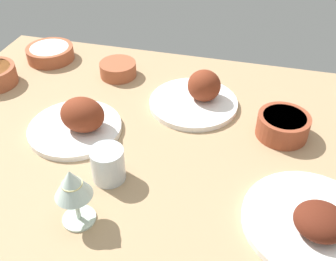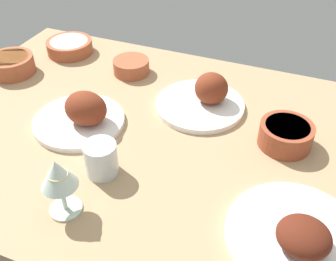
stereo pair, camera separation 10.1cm
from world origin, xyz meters
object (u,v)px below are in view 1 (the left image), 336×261
object	(u,v)px
bowl_pasta	(118,69)
wine_glass	(72,186)
plate_center_main	(198,96)
plate_far_side	(313,222)
water_tumbler	(108,164)
plate_near_viewer	(79,122)
bowl_cream	(50,53)
bowl_potatoes	(283,125)

from	to	relation	value
bowl_pasta	wine_glass	xyz separation A→B (cm)	(-12.19, 56.85, 7.40)
plate_center_main	bowl_pasta	xyz separation A→B (cm)	(27.97, -9.53, -0.43)
plate_far_side	water_tumbler	distance (cm)	45.28
plate_near_viewer	bowl_cream	bearing A→B (deg)	-52.42
bowl_cream	wine_glass	xyz separation A→B (cm)	(-38.53, 61.39, 7.43)
wine_glass	bowl_potatoes	bearing A→B (deg)	-135.64
bowl_potatoes	wine_glass	bearing A→B (deg)	44.36
plate_near_viewer	water_tumbler	world-z (taller)	plate_near_viewer
plate_far_side	bowl_potatoes	bearing A→B (deg)	-76.47
plate_near_viewer	plate_center_main	size ratio (longest dim) A/B	0.97
water_tumbler	plate_center_main	bearing A→B (deg)	-112.25
wine_glass	water_tumbler	size ratio (longest dim) A/B	1.70
plate_center_main	bowl_potatoes	world-z (taller)	plate_center_main
bowl_potatoes	water_tumbler	size ratio (longest dim) A/B	1.63
water_tumbler	bowl_pasta	bearing A→B (deg)	-72.44
bowl_pasta	wine_glass	world-z (taller)	wine_glass
plate_far_side	bowl_pasta	xyz separation A→B (cm)	(59.02, -47.08, 0.62)
plate_center_main	bowl_pasta	world-z (taller)	plate_center_main
bowl_potatoes	water_tumbler	distance (cm)	46.13
bowl_cream	water_tumbler	distance (cm)	63.01
wine_glass	plate_far_side	bearing A→B (deg)	-168.21
bowl_pasta	bowl_potatoes	bearing A→B (deg)	160.99
plate_far_side	plate_center_main	bearing A→B (deg)	-50.42
water_tumbler	plate_near_viewer	bearing A→B (deg)	-45.55
plate_near_viewer	bowl_pasta	xyz separation A→B (cm)	(0.19, -29.95, -0.82)
plate_near_viewer	wine_glass	xyz separation A→B (cm)	(-11.99, 26.91, 6.57)
plate_center_main	bowl_potatoes	distance (cm)	25.45
bowl_pasta	bowl_potatoes	size ratio (longest dim) A/B	0.87
wine_glass	water_tumbler	xyz separation A→B (cm)	(-1.71, -12.94, -5.80)
plate_far_side	bowl_potatoes	distance (cm)	30.03
plate_far_side	bowl_cream	size ratio (longest dim) A/B	1.77
bowl_potatoes	water_tumbler	xyz separation A→B (cm)	(38.10, 26.00, 0.85)
plate_near_viewer	wine_glass	distance (cm)	30.18
plate_center_main	wine_glass	world-z (taller)	wine_glass
plate_center_main	plate_far_side	xyz separation A→B (cm)	(-31.05, 37.55, -1.06)
bowl_pasta	wine_glass	bearing A→B (deg)	102.10
plate_near_viewer	bowl_cream	xyz separation A→B (cm)	(26.54, -34.48, -0.85)
bowl_pasta	bowl_cream	bearing A→B (deg)	-9.77
plate_near_viewer	bowl_cream	world-z (taller)	plate_near_viewer
bowl_potatoes	water_tumbler	world-z (taller)	water_tumbler
plate_center_main	bowl_cream	world-z (taller)	plate_center_main
bowl_cream	plate_near_viewer	bearing A→B (deg)	127.58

